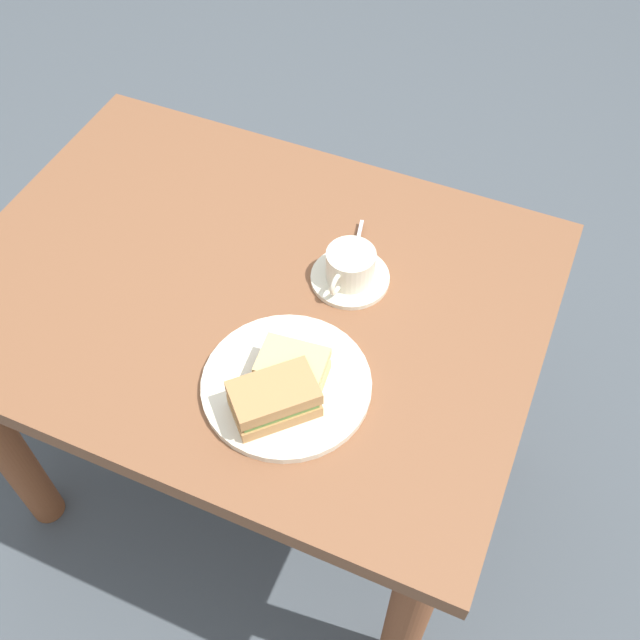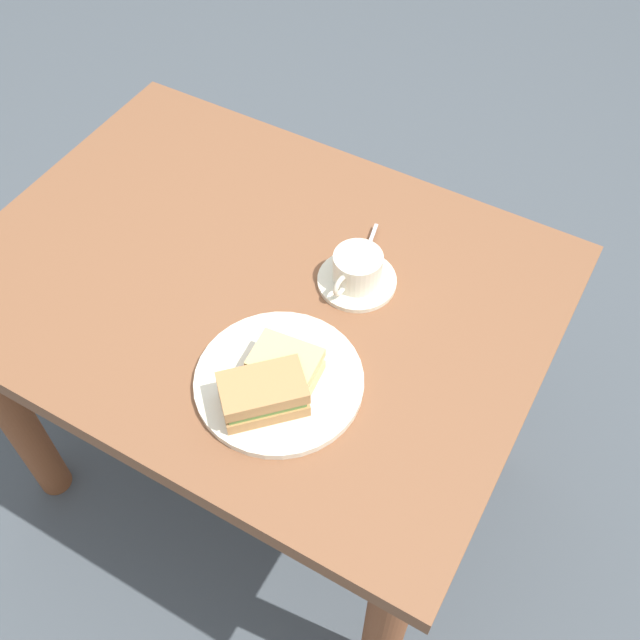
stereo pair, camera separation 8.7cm
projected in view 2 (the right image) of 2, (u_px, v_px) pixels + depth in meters
The scene contains 8 objects.
ground_plane at pixel (274, 462), 2.00m from camera, with size 6.00×6.00×0.00m, color #464E54.
dining_table at pixel (259, 325), 1.52m from camera, with size 1.10×0.82×0.75m.
sandwich_plate at pixel (279, 381), 1.26m from camera, with size 0.29×0.29×0.01m, color silver.
sandwich_front at pixel (286, 365), 1.24m from camera, with size 0.12×0.09×0.06m.
sandwich_back at pixel (263, 394), 1.20m from camera, with size 0.16×0.16×0.06m.
coffee_saucer at pixel (357, 281), 1.40m from camera, with size 0.15×0.15×0.01m, color beige.
coffee_cup at pixel (357, 268), 1.36m from camera, with size 0.09×0.12×0.06m.
spoon at pixel (368, 248), 1.44m from camera, with size 0.03×0.10×0.01m.
Camera 2 is at (0.56, -0.73, 1.82)m, focal length 41.83 mm.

